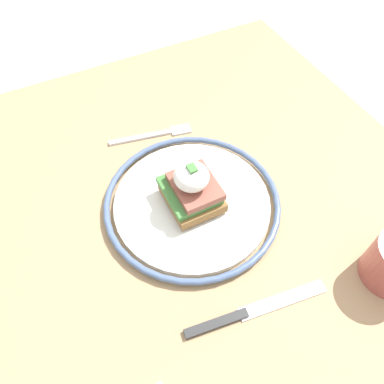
{
  "coord_description": "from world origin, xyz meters",
  "views": [
    {
      "loc": [
        0.28,
        -0.16,
        1.24
      ],
      "look_at": [
        -0.02,
        -0.01,
        0.78
      ],
      "focal_mm": 35.0,
      "sensor_mm": 36.0,
      "label": 1
    }
  ],
  "objects_px": {
    "plate": "(192,202)",
    "fork": "(155,135)",
    "sandwich": "(192,188)",
    "knife": "(245,313)"
  },
  "relations": [
    {
      "from": "plate",
      "to": "sandwich",
      "type": "relative_size",
      "value": 3.09
    },
    {
      "from": "fork",
      "to": "plate",
      "type": "bearing_deg",
      "value": -2.95
    },
    {
      "from": "plate",
      "to": "fork",
      "type": "height_order",
      "value": "plate"
    },
    {
      "from": "plate",
      "to": "knife",
      "type": "xyz_separation_m",
      "value": [
        0.19,
        -0.02,
        -0.01
      ]
    },
    {
      "from": "sandwich",
      "to": "knife",
      "type": "xyz_separation_m",
      "value": [
        0.19,
        -0.02,
        -0.04
      ]
    },
    {
      "from": "plate",
      "to": "fork",
      "type": "xyz_separation_m",
      "value": [
        -0.17,
        0.01,
        -0.01
      ]
    },
    {
      "from": "plate",
      "to": "sandwich",
      "type": "xyz_separation_m",
      "value": [
        -0.0,
        0.0,
        0.04
      ]
    },
    {
      "from": "sandwich",
      "to": "fork",
      "type": "xyz_separation_m",
      "value": [
        -0.17,
        0.01,
        -0.04
      ]
    },
    {
      "from": "fork",
      "to": "knife",
      "type": "height_order",
      "value": "knife"
    },
    {
      "from": "fork",
      "to": "knife",
      "type": "xyz_separation_m",
      "value": [
        0.35,
        -0.02,
        0.0
      ]
    }
  ]
}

